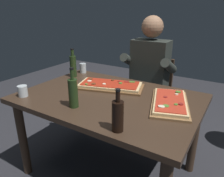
# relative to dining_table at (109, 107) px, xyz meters

# --- Properties ---
(ground_plane) EXTENTS (6.40, 6.40, 0.00)m
(ground_plane) POSITION_rel_dining_table_xyz_m (0.00, 0.00, -0.64)
(ground_plane) COLOR #2D2D33
(dining_table) EXTENTS (1.40, 0.96, 0.74)m
(dining_table) POSITION_rel_dining_table_xyz_m (0.00, 0.00, 0.00)
(dining_table) COLOR #3D2B1E
(dining_table) RESTS_ON ground_plane
(pizza_rectangular_front) EXTENTS (0.62, 0.42, 0.05)m
(pizza_rectangular_front) POSITION_rel_dining_table_xyz_m (-0.10, 0.17, 0.12)
(pizza_rectangular_front) COLOR brown
(pizza_rectangular_front) RESTS_ON dining_table
(pizza_rectangular_left) EXTENTS (0.40, 0.55, 0.05)m
(pizza_rectangular_left) POSITION_rel_dining_table_xyz_m (0.46, 0.10, 0.12)
(pizza_rectangular_left) COLOR olive
(pizza_rectangular_left) RESTS_ON dining_table
(wine_bottle_dark) EXTENTS (0.07, 0.07, 0.29)m
(wine_bottle_dark) POSITION_rel_dining_table_xyz_m (-0.11, -0.29, 0.21)
(wine_bottle_dark) COLOR #233819
(wine_bottle_dark) RESTS_ON dining_table
(oil_bottle_amber) EXTENTS (0.07, 0.07, 0.26)m
(oil_bottle_amber) POSITION_rel_dining_table_xyz_m (0.32, -0.40, 0.19)
(oil_bottle_amber) COLOR black
(oil_bottle_amber) RESTS_ON dining_table
(vinegar_bottle_green) EXTENTS (0.06, 0.06, 0.29)m
(vinegar_bottle_green) POSITION_rel_dining_table_xyz_m (-0.58, 0.25, 0.21)
(vinegar_bottle_green) COLOR #233819
(vinegar_bottle_green) RESTS_ON dining_table
(tumbler_near_camera) EXTENTS (0.07, 0.07, 0.09)m
(tumbler_near_camera) POSITION_rel_dining_table_xyz_m (-0.58, -0.36, 0.13)
(tumbler_near_camera) COLOR silver
(tumbler_near_camera) RESTS_ON dining_table
(tumbler_far_side) EXTENTS (0.07, 0.07, 0.10)m
(tumbler_far_side) POSITION_rel_dining_table_xyz_m (-0.59, 0.41, 0.15)
(tumbler_far_side) COLOR silver
(tumbler_far_side) RESTS_ON dining_table
(diner_chair) EXTENTS (0.44, 0.44, 0.87)m
(diner_chair) POSITION_rel_dining_table_xyz_m (0.02, 0.86, -0.16)
(diner_chair) COLOR #3D2B1E
(diner_chair) RESTS_ON ground_plane
(seated_diner) EXTENTS (0.53, 0.41, 1.33)m
(seated_diner) POSITION_rel_dining_table_xyz_m (0.02, 0.74, 0.10)
(seated_diner) COLOR #23232D
(seated_diner) RESTS_ON ground_plane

